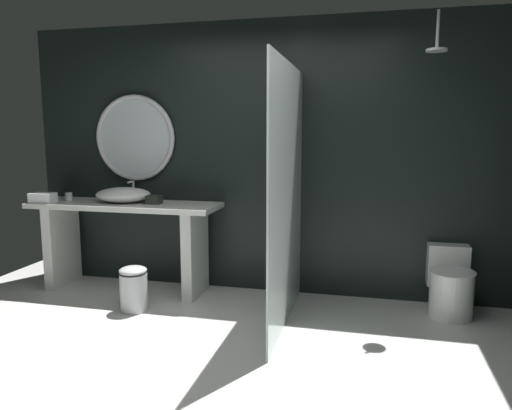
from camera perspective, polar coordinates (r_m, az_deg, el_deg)
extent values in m
plane|color=silver|center=(3.20, -6.96, -20.45)|extent=(5.76, 5.76, 0.00)
cube|color=black|center=(4.63, 0.98, 5.53)|extent=(4.80, 0.10, 2.60)
cube|color=silver|center=(4.81, -15.50, -0.02)|extent=(1.87, 0.56, 0.05)
cube|color=silver|center=(5.28, -22.24, -4.46)|extent=(0.10, 0.48, 0.83)
cube|color=silver|center=(4.60, -7.30, -5.75)|extent=(0.10, 0.48, 0.83)
ellipsoid|color=white|center=(4.84, -15.63, 1.19)|extent=(0.55, 0.45, 0.15)
cylinder|color=#B7B7BC|center=(5.02, -14.50, 1.77)|extent=(0.02, 0.02, 0.19)
cylinder|color=#B7B7BC|center=(4.96, -14.83, 2.69)|extent=(0.02, 0.11, 0.02)
cylinder|color=silver|center=(5.16, -21.57, 0.98)|extent=(0.07, 0.07, 0.08)
cube|color=#282D28|center=(4.66, -12.12, 0.64)|extent=(0.13, 0.11, 0.08)
torus|color=#B7B7BC|center=(4.99, -14.35, 7.81)|extent=(0.86, 0.05, 0.86)
cylinder|color=#B2BCC1|center=(5.00, -14.29, 7.82)|extent=(0.78, 0.01, 0.78)
cube|color=silver|center=(3.80, 3.73, 1.00)|extent=(0.02, 1.49, 2.09)
cylinder|color=#B7B7BC|center=(4.20, 20.98, 19.09)|extent=(0.02, 0.02, 0.29)
cylinder|color=#B7B7BC|center=(4.18, 20.86, 16.97)|extent=(0.17, 0.17, 0.02)
cylinder|color=white|center=(4.40, 22.38, -9.94)|extent=(0.35, 0.35, 0.40)
ellipsoid|color=white|center=(4.34, 22.54, -7.33)|extent=(0.37, 0.41, 0.02)
cube|color=white|center=(4.61, 21.99, -6.65)|extent=(0.35, 0.20, 0.37)
cylinder|color=#B7B7BC|center=(4.37, -14.45, -10.09)|extent=(0.24, 0.24, 0.33)
ellipsoid|color=#B7B7BC|center=(4.32, -14.55, -7.61)|extent=(0.24, 0.24, 0.07)
cube|color=white|center=(5.08, -24.21, 0.79)|extent=(0.23, 0.16, 0.10)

